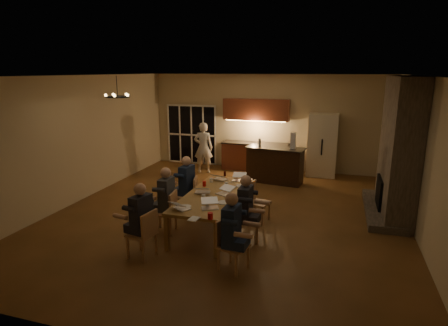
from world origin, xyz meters
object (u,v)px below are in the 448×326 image
bar_island (275,165)px  bar_bottle (260,143)px  chair_right_near (233,246)px  plate_near (224,202)px  laptop_f (239,176)px  chair_right_far (259,202)px  bar_blender (293,141)px  person_left_mid (167,199)px  redcup_near (210,216)px  mug_mid (226,184)px  plate_far (241,186)px  mug_back (211,180)px  standing_person (203,148)px  laptop_a (182,203)px  chair_left_mid (165,212)px  chandelier (118,97)px  redcup_mid (204,184)px  person_right_mid (245,209)px  laptop_b (210,203)px  refrigerator (322,145)px  person_right_near (231,232)px  chair_right_mid (248,219)px  laptop_d (224,189)px  laptop_e (220,175)px  person_left_near (142,220)px  chair_left_near (141,234)px  mug_front (203,197)px  can_cola (225,174)px  can_silver (207,202)px  person_left_far (187,185)px  redcup_far (237,174)px  laptop_c (202,188)px  chair_left_far (187,196)px  dining_table (214,210)px

bar_island → bar_bottle: 0.82m
chair_right_near → plate_near: 1.30m
laptop_f → chair_right_far: bearing=-45.7°
chair_right_near → bar_blender: bar_blender is taller
person_left_mid → redcup_near: size_ratio=11.50×
mug_mid → plate_far: 0.34m
mug_back → redcup_near: redcup_near is taller
standing_person → bar_blender: bearing=161.0°
laptop_a → plate_far: bearing=-82.3°
chair_left_mid → chandelier: 2.74m
chair_right_far → redcup_mid: 1.30m
person_right_mid → plate_near: (-0.46, 0.07, 0.07)m
redcup_near → mug_back: bearing=108.6°
laptop_b → mug_back: 1.72m
refrigerator → person_right_near: 6.65m
chair_right_mid → laptop_d: laptop_d is taller
person_right_mid → laptop_e: bearing=32.3°
person_left_near → laptop_a: size_ratio=4.31×
chair_right_far → bar_island: bearing=16.5°
chair_left_near → mug_back: bearing=178.6°
person_right_near → mug_back: bearing=29.3°
chair_left_mid → standing_person: (-0.86, 4.69, 0.40)m
chair_left_mid → bar_island: bearing=153.5°
standing_person → chandelier: bearing=73.1°
laptop_b → redcup_mid: (-0.59, 1.29, -0.05)m
mug_front → can_cola: size_ratio=0.83×
bar_island → person_left_near: person_left_near is taller
can_silver → person_left_far: bearing=126.7°
mug_back → redcup_far: size_ratio=0.83×
person_right_mid → redcup_mid: size_ratio=11.50×
person_left_near → bar_blender: bar_blender is taller
laptop_a → can_silver: size_ratio=2.67×
chair_left_mid → chair_right_far: same height
bar_island → chandelier: size_ratio=3.28×
laptop_c → plate_near: laptop_c is taller
chair_left_far → laptop_c: laptop_c is taller
standing_person → laptop_e: standing_person is taller
refrigerator → bar_bottle: (-1.78, -1.21, 0.20)m
bar_island → can_cola: size_ratio=14.40×
dining_table → refrigerator: bearing=67.8°
dining_table → mug_front: 0.58m
mug_back → redcup_far: 0.79m
standing_person → bar_bottle: 2.04m
chair_left_near → standing_person: 5.87m
bar_island → bar_blender: size_ratio=3.65×
can_silver → dining_table: bearing=98.2°
redcup_near → dining_table: bearing=106.3°
redcup_mid → can_silver: 1.24m
mug_front → can_silver: can_silver is taller
person_right_near → person_right_mid: (-0.03, 1.09, 0.00)m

